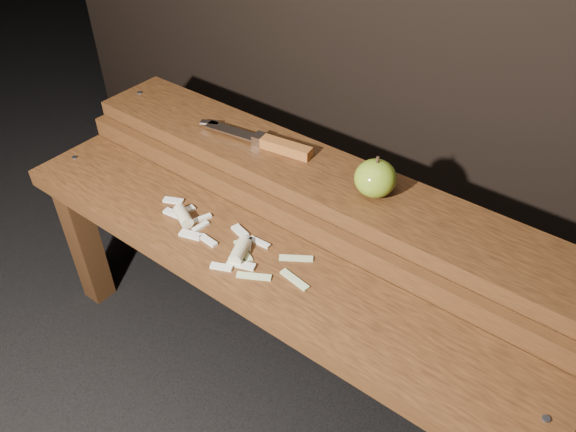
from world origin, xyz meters
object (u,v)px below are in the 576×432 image
Objects in this scene: bench_rear_tier at (318,204)px; knife at (272,143)px; bench_front_tier at (251,284)px; apple at (375,178)px.

knife is at bearing 175.51° from bench_rear_tier.
bench_front_tier is 0.32m from knife.
bench_front_tier is 4.18× the size of knife.
knife is (-0.13, 0.01, 0.10)m from bench_rear_tier.
bench_rear_tier is at bearing -178.07° from apple.
bench_front_tier is 0.23m from bench_rear_tier.
bench_rear_tier is at bearing 90.00° from bench_front_tier.
knife reaches higher than bench_rear_tier.
apple is 0.30× the size of knife.
bench_front_tier is 13.96× the size of apple.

